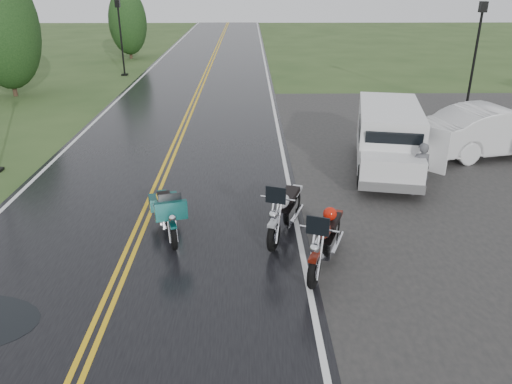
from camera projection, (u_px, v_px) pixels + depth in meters
ground at (120, 277)px, 10.14m from camera, size 120.00×120.00×0.00m
road at (181, 133)px, 19.31m from camera, size 8.00×100.00×0.04m
motorcycle_red at (315, 257)px, 9.45m from camera, size 1.71×2.60×1.44m
motorcycle_teal at (172, 225)px, 10.83m from camera, size 1.38×2.33×1.30m
motorcycle_silver at (274, 223)px, 10.75m from camera, size 1.66×2.61×1.45m
van_white at (364, 155)px, 14.00m from camera, size 2.86×5.35×1.99m
person_at_van at (420, 170)px, 13.62m from camera, size 0.56×0.38×1.50m
sedan_white at (496, 131)px, 16.79m from camera, size 5.31×2.91×1.66m
lamp_post_far_left at (121, 38)px, 29.80m from camera, size 0.38×0.38×4.41m
lamp_post_far_right at (475, 56)px, 22.08m from camera, size 0.40×0.40×4.70m
tree_left_mid at (6, 42)px, 24.37m from camera, size 3.41×3.41×5.32m
tree_left_far at (128, 29)px, 36.10m from camera, size 2.71×2.71×4.18m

